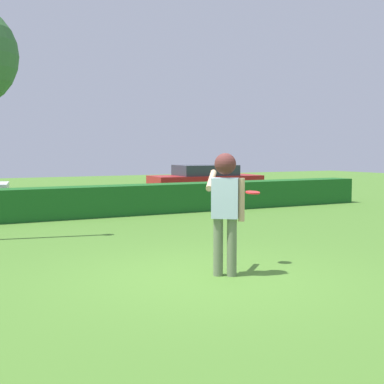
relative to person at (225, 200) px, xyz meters
The scene contains 5 objects.
ground_plane 1.14m from the person, 169.57° to the left, with size 60.00×60.00×0.00m, color #49792A.
person is the anchor object (origin of this frame).
frisbee 0.89m from the person, 29.16° to the left, with size 0.23×0.23×0.05m.
hedge_row 7.74m from the person, 91.94° to the left, with size 19.83×0.90×0.83m, color #1B5B1F.
parked_car_red 13.05m from the person, 61.48° to the left, with size 4.35×2.14×1.25m.
Camera 1 is at (-3.86, -6.67, 1.82)m, focal length 50.98 mm.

